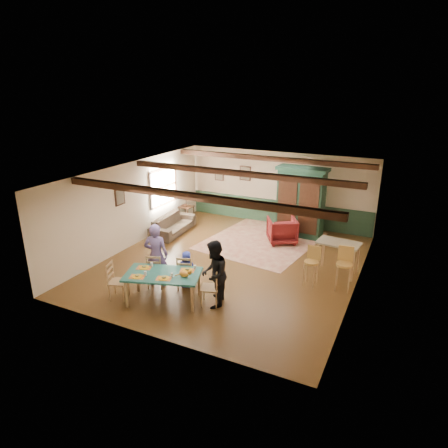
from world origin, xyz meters
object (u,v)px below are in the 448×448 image
at_px(dining_chair_far_right, 186,272).
at_px(person_woman, 214,274).
at_px(table_lamp, 186,199).
at_px(bar_stool_left, 311,267).
at_px(dining_table, 164,288).
at_px(armoire, 301,202).
at_px(armchair, 282,230).
at_px(sofa, 173,224).
at_px(bar_stool_right, 344,269).
at_px(counter_table, 337,258).
at_px(dining_chair_far_left, 156,270).
at_px(dining_chair_end_left, 118,281).
at_px(dining_chair_end_right, 210,287).
at_px(end_table, 186,213).
at_px(person_man, 156,255).
at_px(cat, 184,274).
at_px(person_child, 187,270).

xyz_separation_m(dining_chair_far_right, person_woman, (1.01, -0.41, 0.34)).
distance_m(table_lamp, bar_stool_left, 6.41).
bearing_deg(dining_table, armoire, 74.00).
xyz_separation_m(armchair, sofa, (-3.74, -0.81, -0.11)).
xyz_separation_m(armchair, bar_stool_left, (1.62, -2.55, 0.10)).
bearing_deg(bar_stool_right, sofa, 159.52).
bearing_deg(counter_table, bar_stool_left, -115.97).
distance_m(dining_chair_far_left, dining_chair_end_left, 1.02).
relative_size(dining_chair_end_right, end_table, 1.59).
relative_size(dining_table, person_man, 1.04).
relative_size(dining_chair_end_left, dining_chair_end_right, 1.00).
distance_m(person_man, counter_table, 4.91).
distance_m(cat, bar_stool_left, 3.35).
bearing_deg(counter_table, dining_table, -135.61).
height_order(dining_table, dining_chair_end_left, dining_chair_end_left).
distance_m(dining_chair_far_left, armoire, 5.78).
xyz_separation_m(dining_chair_end_right, person_child, (-0.95, 0.51, 0.03)).
distance_m(table_lamp, counter_table, 6.46).
height_order(dining_chair_far_left, bar_stool_left, bar_stool_left).
bearing_deg(dining_chair_far_left, counter_table, -163.34).
height_order(dining_chair_far_right, person_man, person_man).
relative_size(dining_chair_end_right, counter_table, 0.83).
bearing_deg(dining_chair_end_right, dining_chair_far_left, -114.92).
height_order(person_man, counter_table, person_man).
distance_m(end_table, bar_stool_right, 7.07).
distance_m(person_woman, bar_stool_right, 3.35).
relative_size(person_woman, armchair, 1.76).
distance_m(cat, end_table, 6.28).
distance_m(dining_chair_end_right, person_child, 1.08).
height_order(dining_chair_far_right, bar_stool_right, bar_stool_right).
relative_size(dining_chair_end_left, end_table, 1.59).
height_order(dining_chair_end_left, armoire, armoire).
relative_size(armchair, end_table, 1.57).
distance_m(person_woman, bar_stool_left, 2.69).
relative_size(dining_table, end_table, 3.02).
xyz_separation_m(dining_table, end_table, (-2.66, 5.45, -0.08)).
bearing_deg(table_lamp, armoire, 4.82).
bearing_deg(cat, sofa, 107.82).
bearing_deg(counter_table, person_man, -145.94).
relative_size(dining_chair_end_right, person_woman, 0.58).
height_order(bar_stool_left, bar_stool_right, bar_stool_right).
bearing_deg(dining_chair_far_left, bar_stool_right, -174.23).
bearing_deg(bar_stool_left, table_lamp, 155.68).
relative_size(dining_chair_far_right, end_table, 1.59).
relative_size(dining_table, armchair, 1.92).
distance_m(dining_chair_far_right, sofa, 4.20).
bearing_deg(counter_table, dining_chair_far_left, -145.06).
relative_size(armoire, bar_stool_right, 2.11).
xyz_separation_m(person_child, sofa, (-2.53, 3.25, -0.19)).
bearing_deg(sofa, dining_chair_end_left, -167.84).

